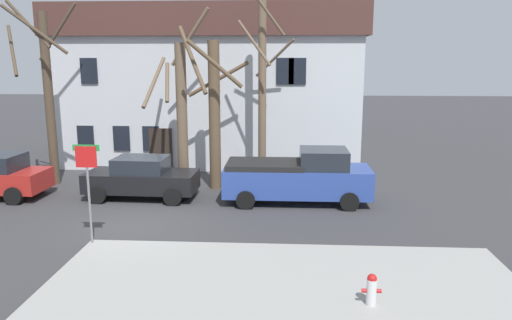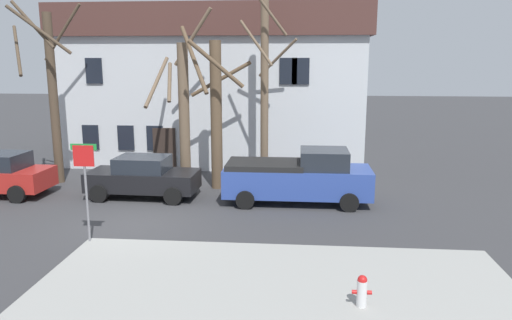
{
  "view_description": "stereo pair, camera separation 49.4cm",
  "coord_description": "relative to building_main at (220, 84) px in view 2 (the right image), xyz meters",
  "views": [
    {
      "loc": [
        4.89,
        -15.2,
        5.31
      ],
      "look_at": [
        3.85,
        2.38,
        1.7
      ],
      "focal_mm": 34.31,
      "sensor_mm": 36.0,
      "label": 1
    },
    {
      "loc": [
        5.39,
        -15.17,
        5.31
      ],
      "look_at": [
        3.85,
        2.38,
        1.7
      ],
      "focal_mm": 34.31,
      "sensor_mm": 36.0,
      "label": 2
    }
  ],
  "objects": [
    {
      "name": "ground_plane",
      "position": [
        -1.01,
        -11.85,
        -4.02
      ],
      "size": [
        120.0,
        120.0,
        0.0
      ],
      "primitive_type": "plane",
      "color": "#38383A"
    },
    {
      "name": "building_main",
      "position": [
        0.0,
        0.0,
        0.0
      ],
      "size": [
        15.45,
        8.81,
        7.92
      ],
      "color": "silver",
      "rests_on": "ground_plane"
    },
    {
      "name": "tree_bare_near",
      "position": [
        -6.15,
        -6.89,
        0.05
      ],
      "size": [
        3.17,
        2.93,
        7.69
      ],
      "color": "#4C3D2D",
      "rests_on": "ground_plane"
    },
    {
      "name": "tree_bare_mid",
      "position": [
        -0.51,
        -6.75,
        -0.72
      ],
      "size": [
        2.61,
        2.47,
        7.46
      ],
      "color": "brown",
      "rests_on": "ground_plane"
    },
    {
      "name": "tree_bare_far",
      "position": [
        0.96,
        -7.22,
        -0.68
      ],
      "size": [
        2.8,
        2.84,
        6.65
      ],
      "color": "brown",
      "rests_on": "ground_plane"
    },
    {
      "name": "tree_bare_end",
      "position": [
        2.91,
        -6.03,
        0.18
      ],
      "size": [
        2.42,
        2.44,
        7.99
      ],
      "color": "brown",
      "rests_on": "ground_plane"
    },
    {
      "name": "car_black_sedan",
      "position": [
        -1.65,
        -8.89,
        -3.2
      ],
      "size": [
        4.31,
        2.11,
        1.63
      ],
      "color": "black",
      "rests_on": "ground_plane"
    },
    {
      "name": "pickup_truck_blue",
      "position": [
        4.41,
        -9.09,
        -3.02
      ],
      "size": [
        5.48,
        2.21,
        2.05
      ],
      "color": "#2D4799",
      "rests_on": "ground_plane"
    },
    {
      "name": "fire_hydrant",
      "position": [
        5.78,
        -17.2,
        -3.53
      ],
      "size": [
        0.42,
        0.22,
        0.71
      ],
      "color": "silver",
      "rests_on": "sidewalk_slab"
    },
    {
      "name": "street_sign_pole",
      "position": [
        -1.66,
        -13.98,
        -1.93
      ],
      "size": [
        0.76,
        0.07,
        3.0
      ],
      "color": "slate",
      "rests_on": "ground_plane"
    }
  ]
}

